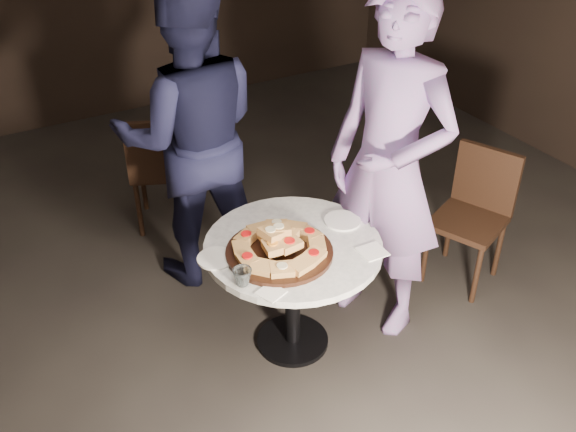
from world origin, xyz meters
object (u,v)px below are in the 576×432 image
Objects in this scene: water_glass at (242,277)px; diner_teal at (389,168)px; chair_far at (161,165)px; chair_right at (475,207)px; serving_board at (279,252)px; diner_navy at (191,137)px; table at (293,263)px; focaccia_pile at (279,244)px.

water_glass is 0.05× the size of diner_teal.
water_glass is 0.11× the size of chair_far.
diner_teal is (-0.69, -0.03, 0.46)m from chair_right.
chair_right is at bearing 2.51° from serving_board.
chair_far is 0.66m from diner_navy.
chair_right is at bearing 6.30° from water_glass.
diner_navy is 0.96× the size of diner_teal.
diner_teal is (0.54, -0.02, 0.40)m from table.
chair_far is at bearing 93.54° from focaccia_pile.
chair_far is (-0.09, 1.41, -0.23)m from focaccia_pile.
chair_far reaches higher than focaccia_pile.
diner_teal is at bearing 2.31° from serving_board.
diner_teal is (0.88, 0.14, 0.23)m from water_glass.
serving_board is at bearing 117.03° from chair_far.
water_glass is (-0.25, -0.12, -0.02)m from focaccia_pile.
table is at bearing 118.28° from diner_navy.
water_glass is at bearing -155.07° from serving_board.
table is 2.13× the size of serving_board.
water_glass is at bearing -100.40° from diner_teal.
diner_teal is at bearing 2.01° from focaccia_pile.
chair_far is at bearing 93.56° from serving_board.
chair_far is 0.45× the size of diner_teal.
water_glass is at bearing 97.35° from diner_navy.
focaccia_pile is at bearing 25.63° from water_glass.
water_glass is at bearing -155.68° from table.
water_glass is 0.05× the size of diner_navy.
diner_navy is at bearing 100.05° from table.
focaccia_pile is at bearing -159.06° from table.
water_glass is 0.11× the size of chair_right.
serving_board is 0.69m from diner_teal.
focaccia_pile is at bearing -110.67° from chair_right.
diner_navy reaches higher than water_glass.
serving_board is at bearing 111.65° from diner_navy.
diner_navy reaches higher than focaccia_pile.
water_glass is at bearing -106.75° from chair_right.
diner_teal is (0.64, 0.02, 0.22)m from focaccia_pile.
diner_teal reaches higher than serving_board.
chair_right is (1.42, -1.36, -0.02)m from chair_far.
serving_board is 0.61× the size of chair_far.
focaccia_pile is at bearing 105.06° from serving_board.
focaccia_pile is (-0.10, -0.04, 0.18)m from table.
chair_right is at bearing 166.89° from diner_navy.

